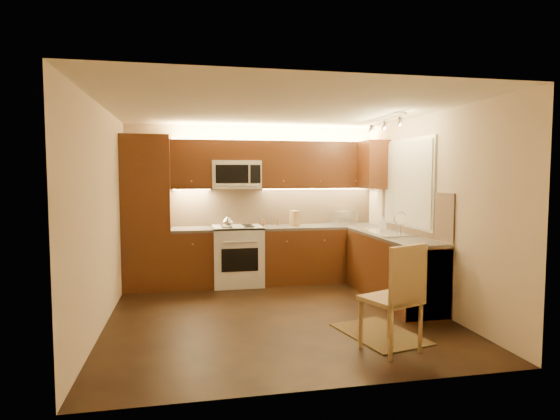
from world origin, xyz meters
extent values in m
cube|color=black|center=(0.00, 0.00, 0.00)|extent=(4.00, 4.00, 0.01)
cube|color=beige|center=(0.00, 0.00, 2.50)|extent=(4.00, 4.00, 0.01)
cube|color=beige|center=(0.00, 2.00, 1.25)|extent=(4.00, 0.01, 2.50)
cube|color=beige|center=(0.00, -2.00, 1.25)|extent=(4.00, 0.01, 2.50)
cube|color=beige|center=(-2.00, 0.00, 1.25)|extent=(0.01, 4.00, 2.50)
cube|color=beige|center=(2.00, 0.00, 1.25)|extent=(0.01, 4.00, 2.50)
cube|color=#48210F|center=(-1.65, 1.70, 1.15)|extent=(0.70, 0.60, 2.30)
cube|color=#48210F|center=(-0.99, 1.70, 0.43)|extent=(0.62, 0.60, 0.86)
cube|color=#3D3A37|center=(-0.99, 1.70, 0.88)|extent=(0.62, 0.60, 0.04)
cube|color=#48210F|center=(1.04, 1.70, 0.43)|extent=(1.92, 0.60, 0.86)
cube|color=#3D3A37|center=(1.04, 1.70, 0.88)|extent=(1.92, 0.60, 0.04)
cube|color=#48210F|center=(1.70, 0.40, 0.43)|extent=(0.60, 2.00, 0.86)
cube|color=#3D3A37|center=(1.70, 0.40, 0.88)|extent=(0.60, 2.00, 0.04)
cube|color=silver|center=(1.70, -0.30, 0.43)|extent=(0.58, 0.60, 0.84)
cube|color=tan|center=(0.35, 1.99, 1.20)|extent=(3.30, 0.02, 0.60)
cube|color=tan|center=(1.99, 0.40, 1.20)|extent=(0.02, 2.00, 0.60)
cube|color=#48210F|center=(-0.99, 1.82, 1.88)|extent=(0.62, 0.35, 0.75)
cube|color=#48210F|center=(1.04, 1.82, 1.88)|extent=(1.92, 0.35, 0.75)
cube|color=#48210F|center=(-0.30, 1.82, 2.09)|extent=(0.76, 0.35, 0.31)
cube|color=#48210F|center=(1.82, 1.40, 1.88)|extent=(0.35, 0.50, 0.75)
cube|color=silver|center=(1.99, 0.55, 1.60)|extent=(0.03, 1.44, 1.24)
cube|color=silver|center=(1.97, 0.55, 1.60)|extent=(0.02, 1.36, 1.16)
cube|color=silver|center=(1.55, 0.40, 2.46)|extent=(0.04, 1.20, 0.03)
cube|color=silver|center=(1.47, 1.77, 1.01)|extent=(0.43, 0.36, 0.22)
cube|color=olive|center=(0.63, 1.74, 1.02)|extent=(0.14, 0.20, 0.24)
cylinder|color=silver|center=(0.14, 1.93, 0.95)|extent=(0.04, 0.04, 0.10)
cylinder|color=brown|center=(0.14, 1.83, 0.95)|extent=(0.05, 0.05, 0.10)
cylinder|color=silver|center=(0.40, 1.81, 0.95)|extent=(0.06, 0.06, 0.10)
cylinder|color=olive|center=(0.37, 1.84, 0.95)|extent=(0.05, 0.05, 0.09)
imported|color=silver|center=(1.81, 0.99, 1.00)|extent=(0.11, 0.11, 0.20)
cube|color=black|center=(0.95, -0.90, 0.01)|extent=(0.87, 1.12, 0.01)
camera|label=1|loc=(-1.06, -5.42, 1.71)|focal=29.52mm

